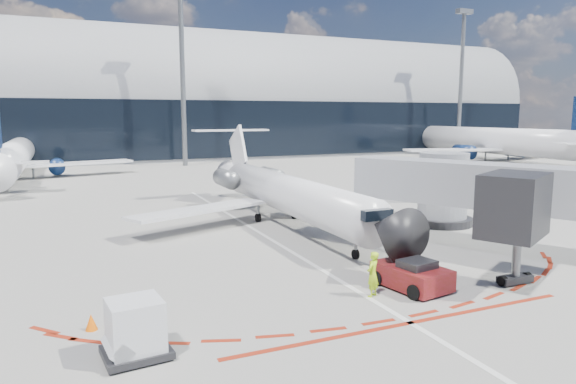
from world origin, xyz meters
name	(u,v)px	position (x,y,z in m)	size (l,w,h in m)	color
ground	(283,247)	(0.00, 0.00, 0.00)	(260.00, 260.00, 0.00)	gray
apron_centerline	(270,239)	(0.00, 2.00, 0.01)	(0.25, 40.00, 0.01)	silver
apron_stop_bar	(410,323)	(0.00, -11.50, 0.01)	(14.00, 0.25, 0.01)	maroon
terminal_building	(132,107)	(0.00, 64.97, 8.52)	(150.00, 24.15, 24.00)	#949699
jet_bridge	(462,190)	(9.79, -3.01, 3.01)	(10.03, 15.20, 4.90)	#979A9F
light_mast_centre	(183,77)	(5.00, 48.00, 12.50)	(0.70, 0.70, 25.00)	slate
light_mast_east	(461,85)	(55.00, 48.00, 12.50)	(0.70, 0.70, 25.00)	slate
regional_jet	(283,192)	(2.42, 5.67, 2.16)	(20.96, 25.85, 6.47)	white
pushback_tug	(412,275)	(2.30, -8.48, 0.57)	(2.54, 5.04, 1.28)	#5B160D
ramp_worker	(373,274)	(0.23, -8.67, 0.93)	(0.68, 0.44, 1.86)	#BCF219
uld_container	(136,329)	(-9.19, -10.33, 0.90)	(2.09, 1.83, 1.81)	black
safety_cone_left	(91,322)	(-10.34, -7.64, 0.28)	(0.41, 0.41, 0.57)	#FF6305
bg_airliner_1	(11,135)	(-16.30, 40.86, 4.97)	(30.70, 32.50, 9.93)	white
bg_airliner_2	(494,122)	(52.88, 37.65, 6.08)	(37.59, 39.81, 12.16)	white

